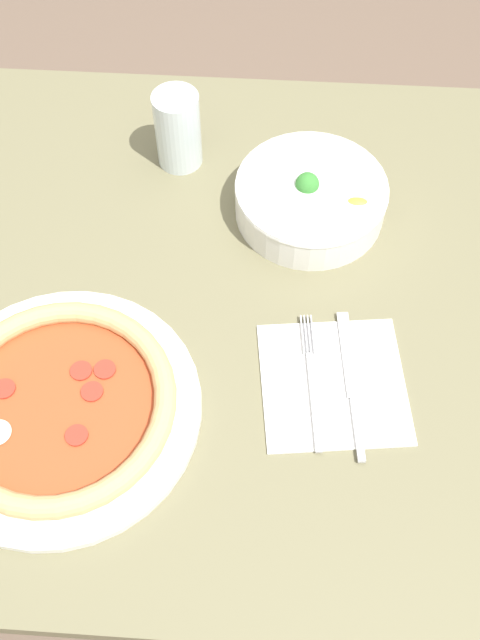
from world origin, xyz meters
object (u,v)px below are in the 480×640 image
(pizza, at_px, (59,405))
(glass, at_px, (178,130))
(fork, at_px, (312,382))
(bowl, at_px, (311,197))
(knife, at_px, (352,389))

(pizza, xyz_separation_m, glass, (0.09, 0.41, 0.04))
(fork, relative_size, glass, 1.58)
(bowl, bearing_deg, knife, -78.86)
(bowl, relative_size, fork, 1.14)
(fork, xyz_separation_m, knife, (0.05, -0.01, -0.00))
(pizza, relative_size, knife, 1.64)
(bowl, bearing_deg, glass, 154.59)
(fork, height_order, glass, glass)
(bowl, bearing_deg, fork, -88.56)
(bowl, bearing_deg, pizza, -131.14)
(pizza, relative_size, fork, 1.79)
(fork, xyz_separation_m, glass, (-0.20, 0.36, 0.05))
(bowl, distance_m, glass, 0.21)
(bowl, xyz_separation_m, glass, (-0.19, 0.09, 0.03))
(knife, bearing_deg, fork, 76.43)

